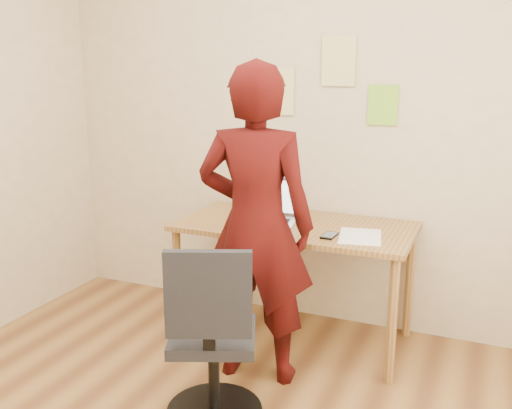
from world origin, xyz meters
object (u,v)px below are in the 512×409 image
at_px(desk, 295,238).
at_px(office_chair, 212,347).
at_px(phone, 330,235).
at_px(person, 256,226).
at_px(laptop, 268,212).

relative_size(desk, office_chair, 1.55).
xyz_separation_m(phone, person, (-0.31, -0.32, 0.10)).
height_order(desk, laptop, laptop).
xyz_separation_m(laptop, office_chair, (0.11, -0.98, -0.41)).
bearing_deg(office_chair, person, 65.92).
xyz_separation_m(phone, office_chair, (-0.33, -0.81, -0.36)).
relative_size(desk, person, 0.82).
xyz_separation_m(desk, phone, (0.26, -0.17, 0.09)).
bearing_deg(phone, laptop, 162.39).
bearing_deg(person, desk, -104.81).
bearing_deg(office_chair, phone, 45.60).
bearing_deg(person, office_chair, 79.50).
distance_m(phone, person, 0.46).
bearing_deg(desk, person, -95.97).
bearing_deg(desk, laptop, 179.47).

